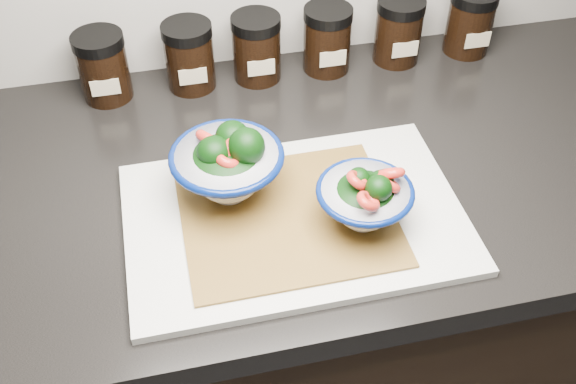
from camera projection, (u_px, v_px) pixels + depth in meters
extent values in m
cube|color=black|center=(322.00, 340.00, 1.32)|extent=(3.43, 0.58, 0.86)
cube|color=black|center=(332.00, 171.00, 1.01)|extent=(3.50, 0.60, 0.04)
cube|color=silver|center=(294.00, 218.00, 0.90)|extent=(0.45, 0.30, 0.01)
cube|color=olive|center=(288.00, 217.00, 0.89)|extent=(0.28, 0.24, 0.00)
cylinder|color=white|center=(229.00, 189.00, 0.92)|extent=(0.05, 0.05, 0.01)
ellipsoid|color=white|center=(229.00, 180.00, 0.91)|extent=(0.08, 0.08, 0.04)
torus|color=#051652|center=(227.00, 156.00, 0.88)|extent=(0.15, 0.15, 0.01)
torus|color=#051652|center=(227.00, 165.00, 0.89)|extent=(0.13, 0.13, 0.00)
ellipsoid|color=black|center=(227.00, 163.00, 0.89)|extent=(0.11, 0.11, 0.05)
ellipsoid|color=black|center=(247.00, 147.00, 0.87)|extent=(0.05, 0.05, 0.05)
cylinder|color=#477233|center=(247.00, 157.00, 0.88)|extent=(0.01, 0.01, 0.03)
ellipsoid|color=black|center=(214.00, 152.00, 0.87)|extent=(0.05, 0.05, 0.04)
cylinder|color=#477233|center=(215.00, 161.00, 0.88)|extent=(0.01, 0.01, 0.03)
ellipsoid|color=black|center=(232.00, 137.00, 0.89)|extent=(0.05, 0.05, 0.04)
cylinder|color=#477233|center=(233.00, 146.00, 0.90)|extent=(0.01, 0.01, 0.03)
torus|color=red|center=(236.00, 149.00, 0.88)|extent=(0.06, 0.05, 0.05)
torus|color=red|center=(227.00, 157.00, 0.87)|extent=(0.05, 0.05, 0.03)
torus|color=red|center=(211.00, 140.00, 0.89)|extent=(0.06, 0.06, 0.05)
cylinder|color=#CCBC8E|center=(231.00, 140.00, 0.89)|extent=(0.02, 0.02, 0.01)
cylinder|color=#CCBC8E|center=(233.00, 138.00, 0.89)|extent=(0.02, 0.02, 0.01)
cylinder|color=white|center=(362.00, 218.00, 0.88)|extent=(0.04, 0.04, 0.01)
ellipsoid|color=white|center=(363.00, 211.00, 0.87)|extent=(0.07, 0.07, 0.03)
torus|color=#051652|center=(365.00, 191.00, 0.85)|extent=(0.13, 0.13, 0.01)
torus|color=#051652|center=(364.00, 199.00, 0.86)|extent=(0.10, 0.10, 0.00)
ellipsoid|color=black|center=(365.00, 196.00, 0.86)|extent=(0.09, 0.09, 0.04)
ellipsoid|color=black|center=(381.00, 182.00, 0.85)|extent=(0.03, 0.03, 0.03)
cylinder|color=#477233|center=(380.00, 189.00, 0.86)|extent=(0.01, 0.01, 0.02)
ellipsoid|color=black|center=(359.00, 179.00, 0.86)|extent=(0.03, 0.03, 0.03)
cylinder|color=#477233|center=(358.00, 185.00, 0.87)|extent=(0.01, 0.01, 0.02)
ellipsoid|color=black|center=(379.00, 188.00, 0.83)|extent=(0.03, 0.03, 0.03)
cylinder|color=#477233|center=(378.00, 195.00, 0.84)|extent=(0.01, 0.01, 0.02)
torus|color=red|center=(357.00, 180.00, 0.84)|extent=(0.05, 0.05, 0.04)
torus|color=red|center=(368.00, 201.00, 0.81)|extent=(0.05, 0.05, 0.04)
torus|color=red|center=(391.00, 173.00, 0.85)|extent=(0.05, 0.05, 0.04)
torus|color=red|center=(388.00, 183.00, 0.84)|extent=(0.05, 0.05, 0.04)
cylinder|color=#CCBC8E|center=(384.00, 192.00, 0.83)|extent=(0.02, 0.02, 0.01)
cylinder|color=black|center=(104.00, 71.00, 1.08)|extent=(0.08, 0.08, 0.09)
cylinder|color=black|center=(97.00, 41.00, 1.04)|extent=(0.08, 0.08, 0.02)
cube|color=#C6B793|center=(105.00, 88.00, 1.06)|extent=(0.05, 0.00, 0.03)
cylinder|color=black|center=(190.00, 61.00, 1.10)|extent=(0.08, 0.08, 0.09)
cylinder|color=black|center=(186.00, 30.00, 1.06)|extent=(0.08, 0.08, 0.02)
cube|color=#C6B793|center=(193.00, 76.00, 1.08)|extent=(0.04, 0.00, 0.03)
cylinder|color=black|center=(257.00, 53.00, 1.12)|extent=(0.08, 0.08, 0.09)
cylinder|color=black|center=(256.00, 22.00, 1.08)|extent=(0.08, 0.08, 0.02)
cube|color=#C6B793|center=(261.00, 68.00, 1.10)|extent=(0.05, 0.00, 0.03)
cylinder|color=black|center=(327.00, 44.00, 1.14)|extent=(0.08, 0.08, 0.09)
cylinder|color=black|center=(328.00, 14.00, 1.10)|extent=(0.08, 0.08, 0.02)
cube|color=#C6B793|center=(333.00, 59.00, 1.12)|extent=(0.04, 0.00, 0.03)
cylinder|color=black|center=(398.00, 35.00, 1.16)|extent=(0.08, 0.08, 0.09)
cylinder|color=black|center=(402.00, 5.00, 1.12)|extent=(0.08, 0.08, 0.02)
cube|color=#C6B793|center=(405.00, 49.00, 1.14)|extent=(0.04, 0.00, 0.03)
cylinder|color=black|center=(469.00, 26.00, 1.18)|extent=(0.08, 0.08, 0.09)
cube|color=#C6B793|center=(478.00, 40.00, 1.16)|extent=(0.05, 0.00, 0.03)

